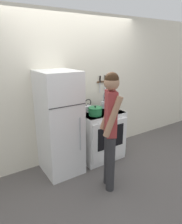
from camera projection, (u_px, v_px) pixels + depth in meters
ground_plane at (77, 153)px, 3.91m from camera, size 14.00×14.00×0.00m
wall_back at (75, 89)px, 3.54m from camera, size 10.00×0.06×2.55m
refrigerator at (60, 124)px, 3.15m from camera, size 0.58×0.67×1.66m
stove_range at (100, 135)px, 3.66m from camera, size 0.77×0.66×0.89m
dutch_oven_pot at (95, 111)px, 3.34m from camera, size 0.28×0.24×0.16m
tea_kettle at (88, 108)px, 3.54m from camera, size 0.21×0.17×0.23m
utensil_jar at (104, 105)px, 3.73m from camera, size 0.10×0.10×0.29m
person at (110, 126)px, 2.70m from camera, size 0.37×0.41×1.68m
wall_knife_strip at (103, 82)px, 3.78m from camera, size 0.24×0.03×0.35m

